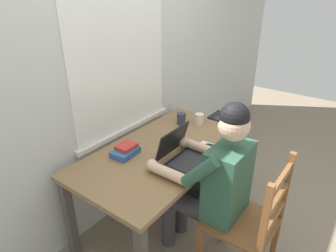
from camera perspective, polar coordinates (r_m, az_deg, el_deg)
ground_plane at (r=2.67m, az=-0.52°, el=-17.64°), size 8.00×8.00×0.00m
back_wall at (r=2.31m, az=-10.16°, el=12.03°), size 6.00×0.08×2.60m
desk at (r=2.29m, az=-0.58°, el=-6.35°), size 1.45×0.78×0.70m
seated_person at (r=1.98m, az=8.64°, el=-10.10°), size 0.50×0.60×1.24m
wooden_chair at (r=2.04m, az=15.47°, el=-17.70°), size 0.42×0.42×0.94m
laptop at (r=2.09m, az=2.81°, el=-5.29°), size 0.33×0.29×0.23m
computer_mouse at (r=2.26m, az=8.28°, el=-3.94°), size 0.06×0.10×0.03m
coffee_mug_white at (r=2.64m, az=6.09°, el=1.43°), size 0.12×0.08×0.09m
coffee_mug_dark at (r=2.62m, az=2.60°, el=1.46°), size 0.11×0.08×0.10m
book_stack_main at (r=2.18m, az=-8.19°, el=-4.73°), size 0.21×0.15×0.08m
paper_pile_near_laptop at (r=2.25m, az=7.25°, el=-4.39°), size 0.19×0.15×0.02m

